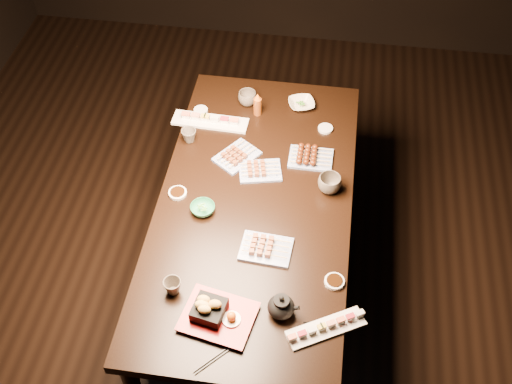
# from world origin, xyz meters

# --- Properties ---
(ground) EXTENTS (5.00, 5.00, 0.00)m
(ground) POSITION_xyz_m (0.00, 0.00, 0.00)
(ground) COLOR black
(ground) RESTS_ON ground
(dining_table) EXTENTS (1.18, 1.92, 0.75)m
(dining_table) POSITION_xyz_m (0.19, 0.08, 0.38)
(dining_table) COLOR black
(dining_table) RESTS_ON ground
(sushi_platter_near) EXTENTS (0.32, 0.24, 0.04)m
(sushi_platter_near) POSITION_xyz_m (0.56, -0.53, 0.77)
(sushi_platter_near) COLOR white
(sushi_platter_near) RESTS_ON dining_table
(sushi_platter_far) EXTENTS (0.40, 0.13, 0.05)m
(sushi_platter_far) POSITION_xyz_m (-0.12, 0.60, 0.77)
(sushi_platter_far) COLOR white
(sushi_platter_far) RESTS_ON dining_table
(yakitori_plate_center) EXTENTS (0.23, 0.19, 0.05)m
(yakitori_plate_center) POSITION_xyz_m (0.18, 0.28, 0.78)
(yakitori_plate_center) COLOR #828EB6
(yakitori_plate_center) RESTS_ON dining_table
(yakitori_plate_right) EXTENTS (0.23, 0.18, 0.06)m
(yakitori_plate_right) POSITION_xyz_m (0.28, -0.18, 0.78)
(yakitori_plate_right) COLOR #828EB6
(yakitori_plate_right) RESTS_ON dining_table
(yakitori_plate_left) EXTENTS (0.25, 0.26, 0.05)m
(yakitori_plate_left) POSITION_xyz_m (0.06, 0.36, 0.78)
(yakitori_plate_left) COLOR #828EB6
(yakitori_plate_left) RESTS_ON dining_table
(tsukune_plate) EXTENTS (0.22, 0.16, 0.05)m
(tsukune_plate) POSITION_xyz_m (0.42, 0.40, 0.78)
(tsukune_plate) COLOR #828EB6
(tsukune_plate) RESTS_ON dining_table
(edamame_bowl_green) EXTENTS (0.14, 0.14, 0.04)m
(edamame_bowl_green) POSITION_xyz_m (-0.04, -0.00, 0.77)
(edamame_bowl_green) COLOR #2A8150
(edamame_bowl_green) RESTS_ON dining_table
(edamame_bowl_cream) EXTENTS (0.17, 0.17, 0.03)m
(edamame_bowl_cream) POSITION_xyz_m (0.34, 0.79, 0.77)
(edamame_bowl_cream) COLOR beige
(edamame_bowl_cream) RESTS_ON dining_table
(tempura_tray) EXTENTS (0.32, 0.28, 0.10)m
(tempura_tray) POSITION_xyz_m (0.13, -0.55, 0.80)
(tempura_tray) COLOR black
(tempura_tray) RESTS_ON dining_table
(teacup_near_left) EXTENTS (0.09, 0.09, 0.07)m
(teacup_near_left) POSITION_xyz_m (-0.08, -0.44, 0.79)
(teacup_near_left) COLOR #52493F
(teacup_near_left) RESTS_ON dining_table
(teacup_mid_right) EXTENTS (0.11, 0.11, 0.09)m
(teacup_mid_right) POSITION_xyz_m (0.52, 0.21, 0.79)
(teacup_mid_right) COLOR #52493F
(teacup_mid_right) RESTS_ON dining_table
(teacup_far_left) EXTENTS (0.10, 0.10, 0.07)m
(teacup_far_left) POSITION_xyz_m (-0.20, 0.45, 0.79)
(teacup_far_left) COLOR #52493F
(teacup_far_left) RESTS_ON dining_table
(teacup_far_right) EXTENTS (0.10, 0.10, 0.08)m
(teacup_far_right) POSITION_xyz_m (0.05, 0.77, 0.79)
(teacup_far_right) COLOR #52493F
(teacup_far_right) RESTS_ON dining_table
(teapot) EXTENTS (0.14, 0.14, 0.11)m
(teapot) POSITION_xyz_m (0.38, -0.48, 0.81)
(teapot) COLOR black
(teapot) RESTS_ON dining_table
(condiment_bottle) EXTENTS (0.05, 0.05, 0.13)m
(condiment_bottle) POSITION_xyz_m (0.11, 0.70, 0.82)
(condiment_bottle) COLOR #72340F
(condiment_bottle) RESTS_ON dining_table
(sauce_dish_west) EXTENTS (0.11, 0.11, 0.02)m
(sauce_dish_west) POSITION_xyz_m (-0.18, 0.08, 0.76)
(sauce_dish_west) COLOR white
(sauce_dish_west) RESTS_ON dining_table
(sauce_dish_east) EXTENTS (0.10, 0.10, 0.01)m
(sauce_dish_east) POSITION_xyz_m (0.48, 0.63, 0.76)
(sauce_dish_east) COLOR white
(sauce_dish_east) RESTS_ON dining_table
(sauce_dish_se) EXTENTS (0.09, 0.09, 0.01)m
(sauce_dish_se) POSITION_xyz_m (0.58, -0.30, 0.76)
(sauce_dish_se) COLOR white
(sauce_dish_se) RESTS_ON dining_table
(sauce_dish_nw) EXTENTS (0.09, 0.09, 0.01)m
(sauce_dish_nw) POSITION_xyz_m (-0.19, 0.68, 0.76)
(sauce_dish_nw) COLOR white
(sauce_dish_nw) RESTS_ON dining_table
(chopsticks_near) EXTENTS (0.15, 0.15, 0.01)m
(chopsticks_near) POSITION_xyz_m (0.15, -0.72, 0.75)
(chopsticks_near) COLOR black
(chopsticks_near) RESTS_ON dining_table
(chopsticks_se) EXTENTS (0.21, 0.05, 0.01)m
(chopsticks_se) POSITION_xyz_m (0.57, -0.51, 0.75)
(chopsticks_se) COLOR black
(chopsticks_se) RESTS_ON dining_table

